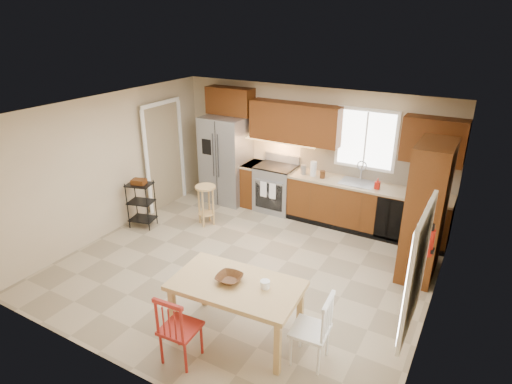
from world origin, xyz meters
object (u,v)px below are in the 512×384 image
at_px(range_stove, 276,189).
at_px(fire_extinguisher, 429,243).
at_px(soap_bottle, 378,184).
at_px(chair_red, 180,327).
at_px(chair_white, 310,329).
at_px(utility_cart, 141,204).
at_px(refrigerator, 226,159).
at_px(bar_stool, 206,205).
at_px(dining_table, 237,310).
at_px(pantry, 426,212).
at_px(table_jar, 265,286).
at_px(table_bowl, 229,281).

distance_m(range_stove, fire_extinguisher, 3.83).
bearing_deg(soap_bottle, chair_red, -104.76).
bearing_deg(chair_white, utility_cart, 64.49).
distance_m(refrigerator, bar_stool, 1.33).
bearing_deg(fire_extinguisher, utility_cart, 178.55).
bearing_deg(bar_stool, refrigerator, 126.61).
bearing_deg(utility_cart, fire_extinguisher, -15.89).
xyz_separation_m(range_stove, dining_table, (1.29, -3.57, -0.08)).
bearing_deg(pantry, chair_white, -106.26).
relative_size(fire_extinguisher, dining_table, 0.23).
bearing_deg(refrigerator, bar_stool, -75.58).
distance_m(pantry, utility_cart, 4.95).
bearing_deg(chair_red, range_stove, 98.58).
xyz_separation_m(chair_red, chair_white, (1.30, 0.70, 0.00)).
bearing_deg(refrigerator, fire_extinguisher, -24.52).
bearing_deg(pantry, fire_extinguisher, -79.22).
distance_m(refrigerator, utility_cart, 2.03).
bearing_deg(dining_table, utility_cart, 148.10).
bearing_deg(fire_extinguisher, chair_white, -122.31).
xyz_separation_m(chair_red, table_jar, (0.69, 0.75, 0.34)).
height_order(refrigerator, table_jar, refrigerator).
bearing_deg(fire_extinguisher, bar_stool, 168.92).
xyz_separation_m(dining_table, chair_white, (0.95, 0.05, 0.08)).
bearing_deg(refrigerator, utility_cart, -110.67).
bearing_deg(dining_table, chair_red, -122.28).
bearing_deg(table_jar, chair_white, -4.41).
relative_size(pantry, chair_white, 2.30).
relative_size(soap_bottle, fire_extinguisher, 0.53).
height_order(range_stove, chair_white, range_stove).
bearing_deg(pantry, table_jar, -118.48).
relative_size(fire_extinguisher, table_bowl, 1.14).
bearing_deg(bar_stool, chair_red, -36.84).
xyz_separation_m(dining_table, utility_cart, (-3.14, 1.66, 0.07)).
distance_m(range_stove, chair_white, 4.17).
xyz_separation_m(soap_bottle, utility_cart, (-3.88, -1.82, -0.55)).
xyz_separation_m(dining_table, chair_red, (-0.35, -0.65, 0.08)).
relative_size(soap_bottle, table_bowl, 0.61).
relative_size(pantry, dining_table, 1.35).
bearing_deg(dining_table, soap_bottle, 74.04).
bearing_deg(soap_bottle, table_jar, -96.73).
xyz_separation_m(chair_white, bar_stool, (-3.09, 2.27, -0.06)).
relative_size(chair_white, table_jar, 6.92).
bearing_deg(table_jar, refrigerator, 129.16).
bearing_deg(chair_red, soap_bottle, 71.26).
xyz_separation_m(range_stove, chair_red, (0.94, -4.22, -0.00)).
xyz_separation_m(soap_bottle, table_bowl, (-0.84, -3.49, -0.23)).
height_order(soap_bottle, chair_white, soap_bottle).
bearing_deg(soap_bottle, chair_white, -86.50).
xyz_separation_m(refrigerator, pantry, (4.13, -0.93, 0.14)).
height_order(pantry, utility_cart, pantry).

